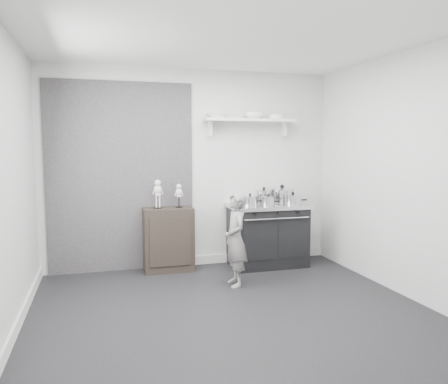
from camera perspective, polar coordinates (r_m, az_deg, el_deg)
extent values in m
plane|color=black|center=(4.60, 0.71, -15.17)|extent=(4.00, 4.00, 0.00)
cube|color=#BCBCB9|center=(6.04, -4.24, 3.04)|extent=(4.00, 0.02, 2.70)
cube|color=#BCBCB9|center=(2.63, 12.18, -0.89)|extent=(4.00, 0.02, 2.70)
cube|color=#BCBCB9|center=(4.18, -26.51, 1.12)|extent=(0.02, 3.60, 2.70)
cube|color=#BCBCB9|center=(5.24, 22.18, 2.17)|extent=(0.02, 3.60, 2.70)
cube|color=silver|center=(4.41, 0.76, 19.64)|extent=(4.00, 3.60, 0.02)
cube|color=black|center=(5.91, -13.26, 1.87)|extent=(1.90, 0.02, 2.50)
cube|color=silver|center=(6.49, 4.65, -8.28)|extent=(2.00, 0.03, 0.12)
cube|color=silver|center=(4.46, -25.44, -15.61)|extent=(0.03, 3.60, 0.12)
cube|color=silver|center=(6.13, 3.40, 9.36)|extent=(1.30, 0.26, 0.04)
cube|color=silver|center=(6.03, -1.81, 8.28)|extent=(0.03, 0.12, 0.20)
cube|color=silver|center=(6.40, 7.88, 8.10)|extent=(0.03, 0.12, 0.20)
cube|color=black|center=(6.15, 5.68, -5.80)|extent=(1.02, 0.61, 0.81)
cube|color=silver|center=(6.07, 5.73, -1.81)|extent=(1.08, 0.65, 0.05)
cube|color=black|center=(5.78, 4.56, -6.34)|extent=(0.43, 0.02, 0.53)
cube|color=black|center=(5.96, 8.97, -6.01)|extent=(0.43, 0.02, 0.53)
cylinder|color=silver|center=(5.78, 6.95, -3.48)|extent=(0.91, 0.02, 0.02)
cylinder|color=black|center=(5.67, 4.06, -2.81)|extent=(0.04, 0.03, 0.04)
cylinder|color=black|center=(5.79, 6.90, -2.66)|extent=(0.04, 0.03, 0.04)
cylinder|color=black|center=(5.91, 9.62, -2.52)|extent=(0.04, 0.03, 0.04)
cube|color=black|center=(5.91, -7.28, -6.13)|extent=(0.65, 0.38, 0.85)
imported|color=slate|center=(5.20, 1.52, -6.21)|extent=(0.28, 0.41, 1.12)
cylinder|color=#BDBDBF|center=(5.89, 3.42, -1.22)|extent=(0.20, 0.20, 0.11)
cylinder|color=#BDBDBF|center=(5.88, 3.43, -0.59)|extent=(0.21, 0.21, 0.01)
sphere|color=black|center=(5.88, 3.43, -0.34)|extent=(0.04, 0.04, 0.04)
cylinder|color=black|center=(5.94, 4.71, -1.17)|extent=(0.10, 0.02, 0.02)
cylinder|color=#BDBDBF|center=(6.16, 5.23, -0.67)|extent=(0.25, 0.25, 0.17)
cylinder|color=#BDBDBF|center=(6.15, 5.24, 0.17)|extent=(0.25, 0.25, 0.02)
sphere|color=black|center=(6.15, 5.25, 0.45)|extent=(0.04, 0.04, 0.04)
cylinder|color=black|center=(6.22, 6.63, -0.62)|extent=(0.10, 0.02, 0.02)
cylinder|color=#BDBDBF|center=(6.25, 7.57, -0.53)|extent=(0.32, 0.32, 0.18)
cylinder|color=#BDBDBF|center=(6.24, 7.58, 0.37)|extent=(0.33, 0.33, 0.02)
sphere|color=black|center=(6.23, 7.59, 0.71)|extent=(0.06, 0.06, 0.06)
cylinder|color=black|center=(6.33, 9.24, -0.47)|extent=(0.10, 0.02, 0.02)
cylinder|color=#BDBDBF|center=(6.04, 8.97, -1.08)|extent=(0.24, 0.24, 0.12)
cylinder|color=#BDBDBF|center=(6.03, 8.98, -0.45)|extent=(0.25, 0.25, 0.01)
sphere|color=black|center=(6.03, 8.98, -0.17)|extent=(0.04, 0.04, 0.04)
cylinder|color=black|center=(6.11, 10.34, -1.02)|extent=(0.10, 0.02, 0.02)
cylinder|color=#BDBDBF|center=(5.87, 5.75, -1.28)|extent=(0.18, 0.18, 0.11)
cylinder|color=#BDBDBF|center=(5.86, 5.76, -0.67)|extent=(0.18, 0.18, 0.01)
sphere|color=black|center=(5.86, 5.76, -0.45)|extent=(0.03, 0.03, 0.03)
cylinder|color=black|center=(5.92, 6.90, -1.23)|extent=(0.10, 0.02, 0.02)
imported|color=white|center=(6.00, -0.92, 9.96)|extent=(0.27, 0.27, 0.07)
imported|color=white|center=(6.16, 3.98, 9.91)|extent=(0.26, 0.26, 0.08)
cylinder|color=silver|center=(6.28, 6.83, 9.71)|extent=(0.24, 0.24, 0.06)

